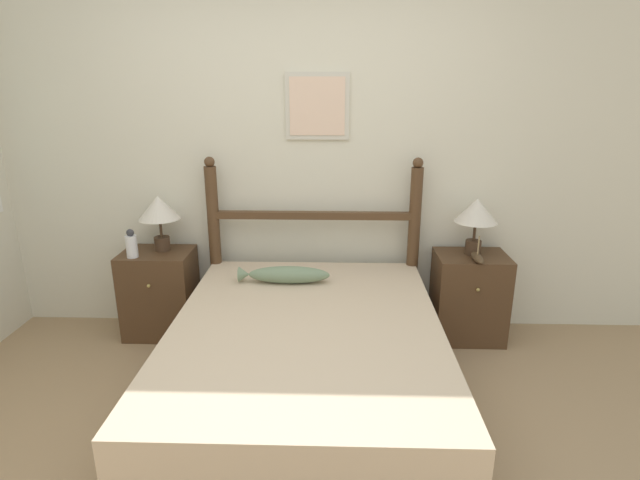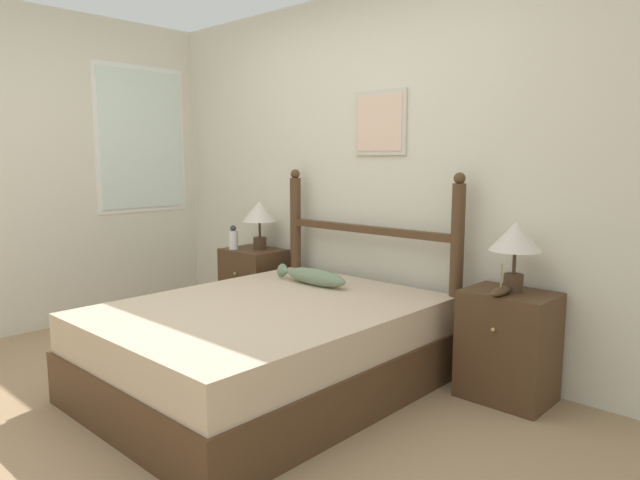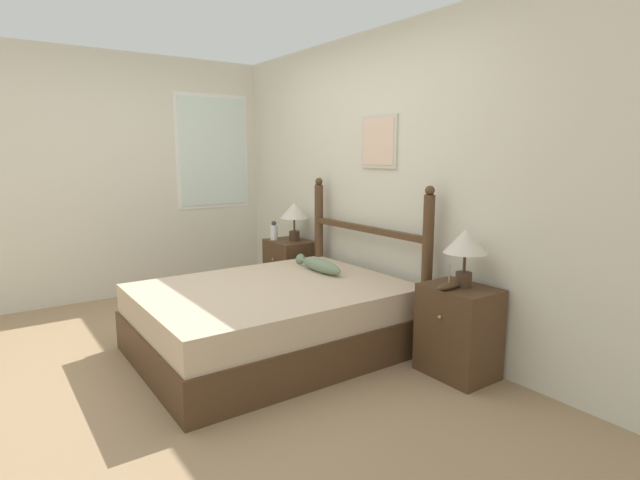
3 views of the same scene
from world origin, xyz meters
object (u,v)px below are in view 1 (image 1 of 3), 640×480
(bed, at_px, (307,365))
(model_boat, at_px, (477,257))
(nightstand_right, at_px, (469,297))
(bottle, at_px, (132,245))
(nightstand_left, at_px, (160,293))
(table_lamp_left, at_px, (159,210))
(table_lamp_right, at_px, (476,213))
(fish_pillow, at_px, (285,275))

(bed, height_order, model_boat, model_boat)
(bed, bearing_deg, model_boat, 33.16)
(nightstand_right, bearing_deg, bottle, -177.30)
(nightstand_right, height_order, model_boat, model_boat)
(nightstand_left, relative_size, table_lamp_left, 1.59)
(table_lamp_right, bearing_deg, nightstand_right, -99.25)
(nightstand_left, xyz_separation_m, nightstand_right, (2.23, 0.00, 0.00))
(bed, height_order, table_lamp_right, table_lamp_right)
(bottle, xyz_separation_m, model_boat, (2.34, -0.01, -0.06))
(bottle, relative_size, fish_pillow, 0.34)
(nightstand_left, height_order, nightstand_right, same)
(nightstand_right, bearing_deg, fish_pillow, -167.95)
(table_lamp_left, distance_m, fish_pillow, 1.02)
(nightstand_left, distance_m, model_boat, 2.25)
(bed, xyz_separation_m, fish_pillow, (-0.17, 0.57, 0.32))
(bed, bearing_deg, bottle, 149.28)
(bed, height_order, table_lamp_left, table_lamp_left)
(table_lamp_right, height_order, fish_pillow, table_lamp_right)
(model_boat, bearing_deg, table_lamp_right, 87.32)
(table_lamp_left, distance_m, bottle, 0.30)
(bottle, distance_m, model_boat, 2.34)
(nightstand_left, relative_size, model_boat, 2.90)
(nightstand_right, relative_size, bottle, 3.15)
(table_lamp_left, height_order, fish_pillow, table_lamp_left)
(nightstand_left, bearing_deg, bottle, -137.56)
(bottle, bearing_deg, bed, -30.72)
(nightstand_left, height_order, table_lamp_right, table_lamp_right)
(fish_pillow, bearing_deg, table_lamp_right, 12.99)
(model_boat, bearing_deg, table_lamp_left, 175.83)
(bed, relative_size, model_boat, 9.06)
(bottle, relative_size, model_boat, 0.92)
(nightstand_left, distance_m, bottle, 0.44)
(table_lamp_left, height_order, bottle, table_lamp_left)
(model_boat, bearing_deg, fish_pillow, -173.08)
(table_lamp_left, bearing_deg, nightstand_left, -131.84)
(nightstand_right, height_order, fish_pillow, fish_pillow)
(model_boat, distance_m, fish_pillow, 1.29)
(bottle, xyz_separation_m, fish_pillow, (1.06, -0.16, -0.14))
(bottle, distance_m, fish_pillow, 1.09)
(nightstand_left, xyz_separation_m, model_boat, (2.22, -0.12, 0.34))
(model_boat, xyz_separation_m, fish_pillow, (-1.28, -0.16, -0.08))
(nightstand_right, bearing_deg, table_lamp_left, 178.93)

